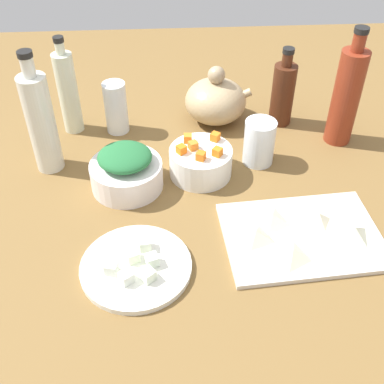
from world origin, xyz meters
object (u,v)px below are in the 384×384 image
object	(u,v)px
cutting_board	(302,236)
teapot	(216,100)
bowl_greens	(127,175)
bottle_2	(346,96)
drinking_glass_0	(116,108)
bowl_carrots	(201,162)
bottle_1	(68,92)
drinking_glass_1	(259,142)
bottle_3	(283,93)
plate_tofu	(136,267)
bottle_0	(41,122)

from	to	relation	value
cutting_board	teapot	bearing A→B (deg)	106.41
bowl_greens	teapot	size ratio (longest dim) A/B	0.91
bottle_2	drinking_glass_0	xyz separation A→B (cm)	(-54.22, 7.46, -5.69)
teapot	drinking_glass_0	size ratio (longest dim) A/B	1.30
bowl_carrots	drinking_glass_0	size ratio (longest dim) A/B	1.07
cutting_board	bottle_1	size ratio (longest dim) A/B	1.24
cutting_board	drinking_glass_1	world-z (taller)	drinking_glass_1
bottle_1	bottle_3	size ratio (longest dim) A/B	1.21
bowl_greens	bottle_1	world-z (taller)	bottle_1
plate_tofu	drinking_glass_1	world-z (taller)	drinking_glass_1
teapot	bottle_1	distance (cm)	36.58
teapot	bottle_0	world-z (taller)	bottle_0
bowl_carrots	teapot	world-z (taller)	teapot
bottle_3	drinking_glass_0	size ratio (longest dim) A/B	1.54
bottle_1	bottle_3	bearing A→B (deg)	0.14
bowl_carrots	bottle_0	size ratio (longest dim) A/B	0.50
bowl_carrots	drinking_glass_1	size ratio (longest dim) A/B	1.31
drinking_glass_0	plate_tofu	bearing A→B (deg)	-82.97
plate_tofu	bowl_carrots	bearing A→B (deg)	63.05
cutting_board	bottle_0	distance (cm)	59.81
bowl_greens	bottle_0	bearing A→B (deg)	155.36
teapot	drinking_glass_0	world-z (taller)	teapot
bowl_greens	bottle_2	bearing A→B (deg)	16.29
cutting_board	bottle_3	distance (cm)	42.45
bottle_1	bottle_2	world-z (taller)	bottle_2
bowl_carrots	bottle_3	xyz separation A→B (cm)	(22.02, 20.21, 5.22)
plate_tofu	bottle_1	world-z (taller)	bottle_1
bottle_2	bottle_3	size ratio (longest dim) A/B	1.41
bowl_carrots	drinking_glass_0	distance (cm)	27.40
plate_tofu	teapot	xyz separation A→B (cm)	(19.33, 49.49, 5.18)
cutting_board	bowl_carrots	bearing A→B (deg)	130.63
bottle_1	bowl_greens	bearing A→B (deg)	-58.51
bowl_greens	teapot	distance (cm)	33.77
teapot	drinking_glass_0	xyz separation A→B (cm)	(-25.03, -3.32, 0.78)
bowl_carrots	bottle_1	bearing A→B (deg)	146.82
bowl_greens	drinking_glass_1	xyz separation A→B (cm)	(29.94, 7.34, 2.27)
bowl_carrots	drinking_glass_0	xyz separation A→B (cm)	(-19.56, 18.90, 3.31)
bowl_carrots	bottle_3	size ratio (longest dim) A/B	0.69
bottle_3	cutting_board	bearing A→B (deg)	-95.13
teapot	bottle_3	xyz separation A→B (cm)	(16.55, -2.00, 2.69)
bottle_1	bottle_2	bearing A→B (deg)	-7.53
plate_tofu	bowl_greens	distance (cm)	24.07
plate_tofu	bottle_3	distance (cm)	60.04
bowl_carrots	bottle_2	distance (cm)	37.59
plate_tofu	drinking_glass_0	distance (cm)	46.90
drinking_glass_1	cutting_board	bearing A→B (deg)	-79.54
bottle_3	teapot	bearing A→B (deg)	173.09
cutting_board	bottle_2	bearing A→B (deg)	63.44
bowl_greens	teapot	bearing A→B (deg)	49.69
bottle_0	bottle_1	bearing A→B (deg)	76.96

